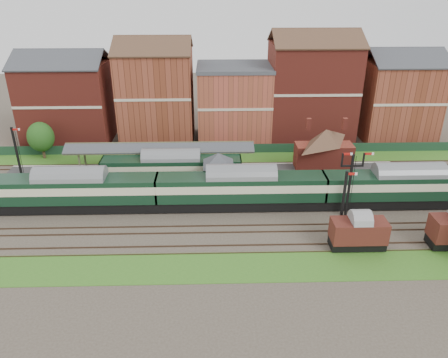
{
  "coord_description": "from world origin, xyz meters",
  "views": [
    {
      "loc": [
        -3.67,
        -47.08,
        26.4
      ],
      "look_at": [
        -2.32,
        2.0,
        3.0
      ],
      "focal_mm": 35.0,
      "sensor_mm": 36.0,
      "label": 1
    }
  ],
  "objects_px": {
    "platform_railcar": "(172,169)",
    "goods_van_a": "(358,232)",
    "semaphore_bracket": "(350,182)",
    "dmu_train": "(241,188)",
    "signal_box": "(218,173)"
  },
  "relations": [
    {
      "from": "platform_railcar",
      "to": "goods_van_a",
      "type": "distance_m",
      "value": 25.75
    },
    {
      "from": "dmu_train",
      "to": "platform_railcar",
      "type": "distance_m",
      "value": 11.01
    },
    {
      "from": "semaphore_bracket",
      "to": "platform_railcar",
      "type": "height_order",
      "value": "semaphore_bracket"
    },
    {
      "from": "platform_railcar",
      "to": "goods_van_a",
      "type": "relative_size",
      "value": 3.28
    },
    {
      "from": "dmu_train",
      "to": "platform_railcar",
      "type": "height_order",
      "value": "dmu_train"
    },
    {
      "from": "dmu_train",
      "to": "semaphore_bracket",
      "type": "bearing_deg",
      "value": -11.43
    },
    {
      "from": "signal_box",
      "to": "semaphore_bracket",
      "type": "height_order",
      "value": "semaphore_bracket"
    },
    {
      "from": "platform_railcar",
      "to": "goods_van_a",
      "type": "height_order",
      "value": "platform_railcar"
    },
    {
      "from": "semaphore_bracket",
      "to": "goods_van_a",
      "type": "bearing_deg",
      "value": -96.02
    },
    {
      "from": "semaphore_bracket",
      "to": "goods_van_a",
      "type": "distance_m",
      "value": 7.06
    },
    {
      "from": "signal_box",
      "to": "dmu_train",
      "type": "bearing_deg",
      "value": -50.59
    },
    {
      "from": "semaphore_bracket",
      "to": "dmu_train",
      "type": "distance_m",
      "value": 12.76
    },
    {
      "from": "platform_railcar",
      "to": "goods_van_a",
      "type": "xyz_separation_m",
      "value": [
        20.56,
        -15.5,
        -0.54
      ]
    },
    {
      "from": "semaphore_bracket",
      "to": "dmu_train",
      "type": "bearing_deg",
      "value": 168.57
    },
    {
      "from": "semaphore_bracket",
      "to": "platform_railcar",
      "type": "xyz_separation_m",
      "value": [
        -21.25,
        9.0,
        -2.13
      ]
    }
  ]
}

